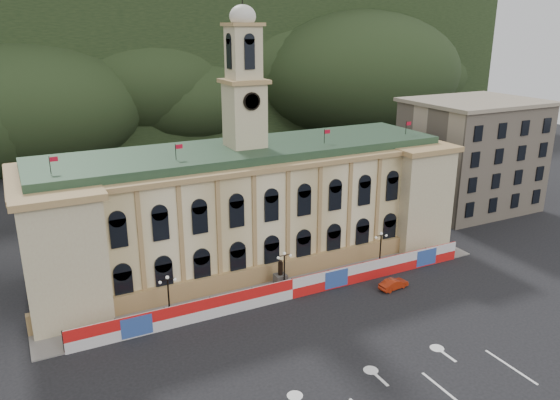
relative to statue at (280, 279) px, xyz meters
name	(u,v)px	position (x,y,z in m)	size (l,w,h in m)	color
ground	(368,367)	(0.00, -18.00, -1.19)	(260.00, 260.00, 0.00)	black
lane_markings	(402,399)	(0.00, -23.00, -1.18)	(26.00, 10.00, 0.02)	white
hill_ridge	(108,66)	(0.03, 103.99, 18.30)	(230.00, 80.00, 64.00)	black
city_hall	(248,204)	(0.00, 9.63, 6.66)	(56.20, 17.60, 37.10)	beige
side_building_right	(471,154)	(43.00, 12.93, 8.14)	(21.00, 17.00, 18.60)	#B6A38C
hoarding_fence	(292,289)	(0.06, -2.93, 0.06)	(50.00, 0.44, 2.50)	red
pavement	(281,288)	(0.00, -0.25, -1.11)	(56.00, 5.50, 0.16)	slate
statue	(280,279)	(0.00, 0.00, 0.00)	(1.40, 1.40, 3.72)	#595651
lamp_left	(168,293)	(-14.00, -1.00, 1.89)	(1.96, 0.44, 5.15)	black
lamp_center	(284,268)	(0.00, -1.00, 1.89)	(1.96, 0.44, 5.15)	black
lamp_right	(380,247)	(14.00, -1.00, 1.89)	(1.96, 0.44, 5.15)	black
red_sedan	(394,284)	(12.10, -6.37, -0.55)	(4.03, 1.84, 1.28)	#A4230B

